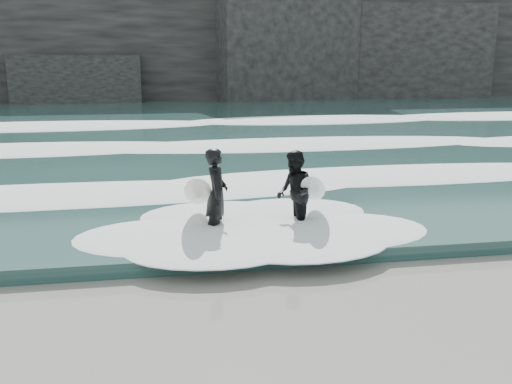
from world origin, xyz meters
TOP-DOWN VIEW (x-y plane):
  - ground at (0.00, 0.00)m, footprint 120.00×120.00m
  - sea at (0.00, 29.00)m, footprint 90.00×52.00m
  - headland at (0.00, 46.00)m, footprint 70.00×9.00m
  - foam_near at (0.00, 9.00)m, footprint 60.00×3.20m
  - foam_mid at (0.00, 16.00)m, footprint 60.00×4.00m
  - foam_far at (0.00, 25.00)m, footprint 60.00×4.80m
  - surfer_left at (-0.79, 5.11)m, footprint 1.08×2.05m
  - surfer_right at (1.02, 5.10)m, footprint 1.32×1.89m

SIDE VIEW (x-z plane):
  - ground at x=0.00m, z-range 0.00..0.00m
  - sea at x=0.00m, z-range 0.00..0.30m
  - foam_near at x=0.00m, z-range 0.30..0.50m
  - foam_mid at x=0.00m, z-range 0.30..0.54m
  - foam_far at x=0.00m, z-range 0.30..0.60m
  - surfer_right at x=1.02m, z-range 0.01..1.89m
  - surfer_left at x=-0.79m, z-range 0.01..1.99m
  - headland at x=0.00m, z-range 0.00..10.00m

